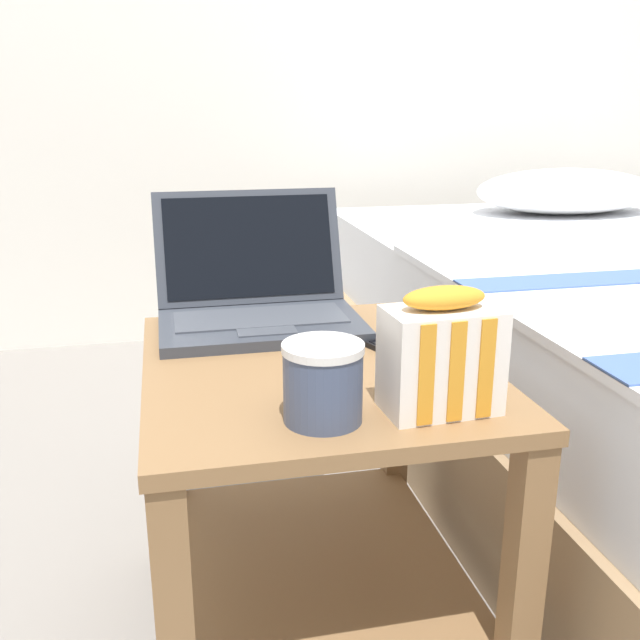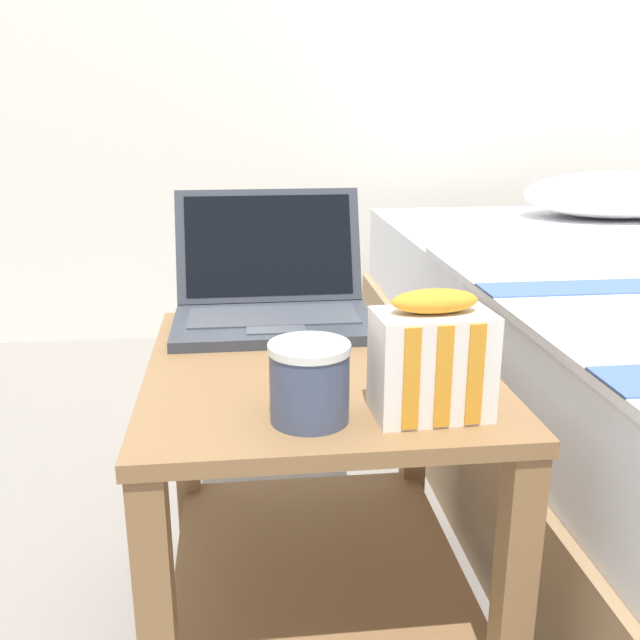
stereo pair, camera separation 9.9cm
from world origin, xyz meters
TOP-DOWN VIEW (x-y plane):
  - ground_plane at (0.00, 0.00)m, footprint 8.00×8.00m
  - bedside_table at (0.00, 0.00)m, footprint 0.50×0.58m
  - laptop at (-0.05, 0.22)m, footprint 0.34×0.30m
  - mug_front_left at (-0.03, -0.20)m, footprint 0.10×0.14m
  - snack_bag at (0.12, -0.20)m, footprint 0.15×0.09m
  - cell_phone at (0.16, 0.00)m, footprint 0.12×0.17m

SIDE VIEW (x-z plane):
  - ground_plane at x=0.00m, z-range 0.00..0.00m
  - bedside_table at x=0.00m, z-range 0.07..0.54m
  - cell_phone at x=0.16m, z-range 0.48..0.49m
  - laptop at x=-0.05m, z-range 0.41..0.63m
  - mug_front_left at x=-0.03m, z-range 0.48..0.58m
  - snack_bag at x=0.12m, z-range 0.47..0.63m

